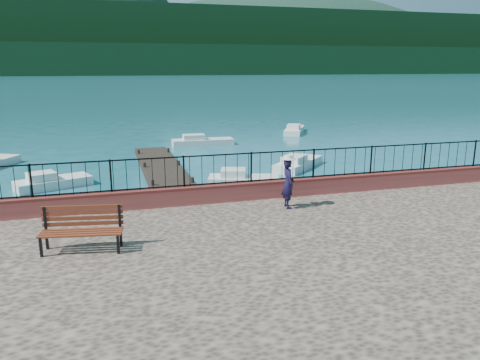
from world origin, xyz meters
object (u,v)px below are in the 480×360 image
person (288,184)px  boat_0 (53,179)px  boat_4 (203,139)px  boat_1 (244,177)px  boat_5 (294,128)px  boat_2 (299,161)px  park_bench (82,238)px

person → boat_0: size_ratio=0.47×
boat_0 → boat_4: 13.31m
boat_0 → boat_1: 8.79m
boat_1 → boat_5: 18.22m
boat_1 → boat_4: bearing=105.1°
boat_2 → boat_4: size_ratio=0.92×
park_bench → boat_1: 11.65m
boat_0 → boat_4: bearing=25.4°
boat_1 → boat_5: bearing=77.4°
boat_0 → boat_1: (8.54, -2.07, 0.00)m
boat_1 → boat_5: same height
person → boat_4: person is taller
park_bench → boat_0: size_ratio=0.60×
boat_0 → boat_5: bearing=16.0°
boat_4 → boat_5: size_ratio=0.99×
boat_2 → boat_5: 13.85m
person → boat_4: (1.37, 19.32, -1.56)m
boat_1 → boat_2: 4.95m
park_bench → boat_0: (-1.74, 11.46, -1.11)m
boat_0 → boat_2: 12.58m
boat_5 → boat_1: bearing=178.5°
boat_4 → boat_5: same height
boat_4 → boat_5: bearing=26.4°
person → boat_5: (10.00, 23.26, -1.56)m
boat_0 → boat_1: bearing=-35.3°
park_bench → person: size_ratio=1.29×
boat_4 → boat_0: bearing=-131.1°
boat_4 → boat_1: bearing=-90.7°
boat_5 → boat_0: bearing=156.4°
park_bench → person: 6.26m
boat_4 → boat_5: (8.63, 3.94, 0.00)m
person → boat_1: 7.72m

